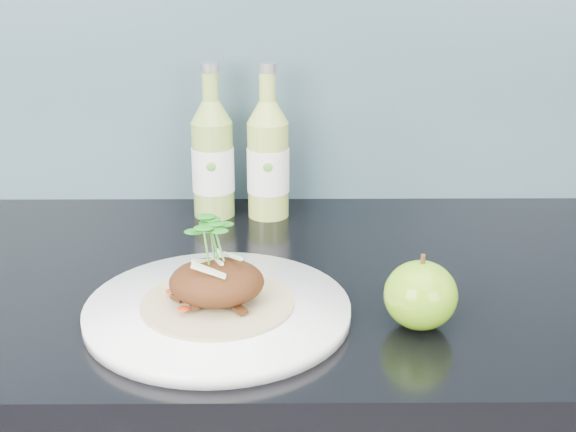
# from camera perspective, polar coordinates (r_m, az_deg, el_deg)

# --- Properties ---
(dinner_plate) EXTENTS (0.38, 0.38, 0.02)m
(dinner_plate) POSITION_cam_1_polar(r_m,az_deg,el_deg) (0.91, -5.02, -6.74)
(dinner_plate) COLOR white
(dinner_plate) RESTS_ON kitchen_counter
(pork_taco) EXTENTS (0.17, 0.17, 0.10)m
(pork_taco) POSITION_cam_1_polar(r_m,az_deg,el_deg) (0.90, -5.10, -4.60)
(pork_taco) COLOR #A1895C
(pork_taco) RESTS_ON dinner_plate
(green_apple) EXTENTS (0.10, 0.10, 0.09)m
(green_apple) POSITION_cam_1_polar(r_m,az_deg,el_deg) (0.89, 9.41, -5.57)
(green_apple) COLOR #4E890F
(green_apple) RESTS_ON kitchen_counter
(cider_bottle_left) EXTENTS (0.07, 0.07, 0.23)m
(cider_bottle_left) POSITION_cam_1_polar(r_m,az_deg,el_deg) (1.20, -5.37, 4.06)
(cider_bottle_left) COLOR #89A946
(cider_bottle_left) RESTS_ON kitchen_counter
(cider_bottle_right) EXTENTS (0.08, 0.08, 0.23)m
(cider_bottle_right) POSITION_cam_1_polar(r_m,az_deg,el_deg) (1.19, -1.43, 4.03)
(cider_bottle_right) COLOR #A2B64C
(cider_bottle_right) RESTS_ON kitchen_counter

